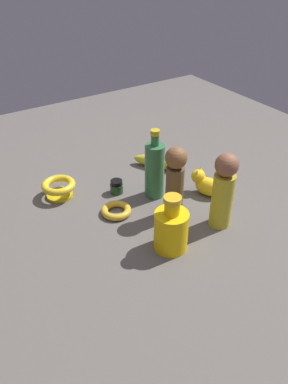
{
  "coord_description": "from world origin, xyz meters",
  "views": [
    {
      "loc": [
        -0.55,
        -0.85,
        0.73
      ],
      "look_at": [
        0.0,
        0.0,
        0.05
      ],
      "focal_mm": 35.83,
      "sensor_mm": 36.0,
      "label": 1
    }
  ],
  "objects_px": {
    "bottle_tall": "(155,169)",
    "bangle": "(116,210)",
    "person_figure_adult": "(223,190)",
    "bottle_short": "(171,228)",
    "nail_polish_jar": "(117,187)",
    "bowl": "(59,187)",
    "banana": "(158,162)",
    "cat_figurine": "(206,184)",
    "person_figure_child": "(175,180)"
  },
  "relations": [
    {
      "from": "nail_polish_jar",
      "to": "bottle_short",
      "type": "bearing_deg",
      "value": -91.7
    },
    {
      "from": "banana",
      "to": "person_figure_child",
      "type": "height_order",
      "value": "person_figure_child"
    },
    {
      "from": "person_figure_adult",
      "to": "cat_figurine",
      "type": "xyz_separation_m",
      "value": [
        0.07,
        0.15,
        -0.08
      ]
    },
    {
      "from": "bottle_short",
      "to": "person_figure_child",
      "type": "distance_m",
      "value": 0.17
    },
    {
      "from": "banana",
      "to": "nail_polish_jar",
      "type": "height_order",
      "value": "same"
    },
    {
      "from": "bangle",
      "to": "nail_polish_jar",
      "type": "xyz_separation_m",
      "value": [
        0.06,
        0.1,
        0.01
      ]
    },
    {
      "from": "bangle",
      "to": "bottle_short",
      "type": "bearing_deg",
      "value": -76.96
    },
    {
      "from": "bottle_tall",
      "to": "bangle",
      "type": "relative_size",
      "value": 2.5
    },
    {
      "from": "person_figure_adult",
      "to": "nail_polish_jar",
      "type": "height_order",
      "value": "person_figure_adult"
    },
    {
      "from": "bottle_tall",
      "to": "bowl",
      "type": "distance_m",
      "value": 0.32
    },
    {
      "from": "person_figure_adult",
      "to": "nail_polish_jar",
      "type": "xyz_separation_m",
      "value": [
        -0.18,
        0.32,
        -0.1
      ]
    },
    {
      "from": "person_figure_child",
      "to": "bottle_short",
      "type": "bearing_deg",
      "value": -129.72
    },
    {
      "from": "bangle",
      "to": "bowl",
      "type": "xyz_separation_m",
      "value": [
        -0.11,
        0.19,
        0.02
      ]
    },
    {
      "from": "bottle_short",
      "to": "bangle",
      "type": "bearing_deg",
      "value": 103.04
    },
    {
      "from": "nail_polish_jar",
      "to": "cat_figurine",
      "type": "relative_size",
      "value": 0.39
    },
    {
      "from": "bottle_tall",
      "to": "nail_polish_jar",
      "type": "distance_m",
      "value": 0.15
    },
    {
      "from": "bangle",
      "to": "bowl",
      "type": "height_order",
      "value": "bowl"
    },
    {
      "from": "bottle_tall",
      "to": "banana",
      "type": "distance_m",
      "value": 0.2
    },
    {
      "from": "bowl",
      "to": "cat_figurine",
      "type": "distance_m",
      "value": 0.49
    },
    {
      "from": "nail_polish_jar",
      "to": "bowl",
      "type": "height_order",
      "value": "bowl"
    },
    {
      "from": "bottle_tall",
      "to": "bottle_short",
      "type": "xyz_separation_m",
      "value": [
        -0.11,
        -0.24,
        -0.03
      ]
    },
    {
      "from": "bangle",
      "to": "banana",
      "type": "relative_size",
      "value": 0.49
    },
    {
      "from": "person_figure_adult",
      "to": "bottle_short",
      "type": "bearing_deg",
      "value": -179.02
    },
    {
      "from": "bottle_tall",
      "to": "person_figure_child",
      "type": "height_order",
      "value": "bottle_tall"
    },
    {
      "from": "bowl",
      "to": "banana",
      "type": "bearing_deg",
      "value": -3.81
    },
    {
      "from": "bowl",
      "to": "person_figure_adult",
      "type": "bearing_deg",
      "value": -49.17
    },
    {
      "from": "nail_polish_jar",
      "to": "person_figure_adult",
      "type": "bearing_deg",
      "value": -61.05
    },
    {
      "from": "bowl",
      "to": "bottle_tall",
      "type": "bearing_deg",
      "value": -31.58
    },
    {
      "from": "nail_polish_jar",
      "to": "bowl",
      "type": "bearing_deg",
      "value": 153.82
    },
    {
      "from": "bottle_tall",
      "to": "banana",
      "type": "height_order",
      "value": "bottle_tall"
    },
    {
      "from": "person_figure_adult",
      "to": "nail_polish_jar",
      "type": "bearing_deg",
      "value": 118.95
    },
    {
      "from": "banana",
      "to": "bottle_tall",
      "type": "bearing_deg",
      "value": -75.51
    },
    {
      "from": "banana",
      "to": "nail_polish_jar",
      "type": "xyz_separation_m",
      "value": [
        -0.21,
        -0.06,
        -0.0
      ]
    },
    {
      "from": "bangle",
      "to": "banana",
      "type": "xyz_separation_m",
      "value": [
        0.27,
        0.16,
        0.01
      ]
    },
    {
      "from": "person_figure_child",
      "to": "bottle_tall",
      "type": "bearing_deg",
      "value": 85.64
    },
    {
      "from": "bottle_short",
      "to": "banana",
      "type": "bearing_deg",
      "value": 59.6
    },
    {
      "from": "bottle_tall",
      "to": "person_figure_adult",
      "type": "xyz_separation_m",
      "value": [
        0.08,
        -0.24,
        0.02
      ]
    },
    {
      "from": "bottle_short",
      "to": "bottle_tall",
      "type": "bearing_deg",
      "value": 65.73
    },
    {
      "from": "cat_figurine",
      "to": "nail_polish_jar",
      "type": "bearing_deg",
      "value": 145.66
    },
    {
      "from": "banana",
      "to": "bowl",
      "type": "xyz_separation_m",
      "value": [
        -0.39,
        0.03,
        0.01
      ]
    },
    {
      "from": "person_figure_child",
      "to": "bowl",
      "type": "bearing_deg",
      "value": 132.32
    },
    {
      "from": "nail_polish_jar",
      "to": "bowl",
      "type": "relative_size",
      "value": 0.42
    },
    {
      "from": "cat_figurine",
      "to": "person_figure_child",
      "type": "bearing_deg",
      "value": -168.38
    },
    {
      "from": "bowl",
      "to": "person_figure_child",
      "type": "bearing_deg",
      "value": -47.68
    },
    {
      "from": "bottle_tall",
      "to": "bangle",
      "type": "xyz_separation_m",
      "value": [
        -0.16,
        -0.02,
        -0.09
      ]
    },
    {
      "from": "bottle_tall",
      "to": "nail_polish_jar",
      "type": "relative_size",
      "value": 5.11
    },
    {
      "from": "banana",
      "to": "cat_figurine",
      "type": "distance_m",
      "value": 0.23
    },
    {
      "from": "cat_figurine",
      "to": "bottle_tall",
      "type": "bearing_deg",
      "value": 149.6
    },
    {
      "from": "cat_figurine",
      "to": "person_figure_child",
      "type": "xyz_separation_m",
      "value": [
        -0.16,
        -0.03,
        0.09
      ]
    },
    {
      "from": "bottle_tall",
      "to": "person_figure_adult",
      "type": "bearing_deg",
      "value": -71.86
    }
  ]
}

